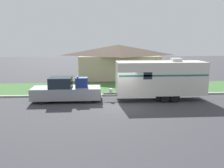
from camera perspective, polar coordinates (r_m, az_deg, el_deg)
ground_plane at (r=19.28m, az=2.13°, el=-5.05°), size 120.00×120.00×0.00m
curb_strip at (r=22.89m, az=1.13°, el=-2.46°), size 80.00×0.30×0.14m
lawn_strip at (r=26.47m, az=0.42°, el=-0.88°), size 80.00×7.00×0.03m
house_across_street at (r=33.42m, az=1.38°, el=5.32°), size 10.98×6.82×4.44m
pickup_truck at (r=20.95m, az=-10.44°, el=-1.48°), size 5.74×2.07×2.09m
travel_trailer at (r=21.37m, az=10.99°, el=1.41°), size 8.48×2.42×3.53m
mailbox at (r=23.65m, az=2.03°, el=0.16°), size 0.48×0.20×1.26m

